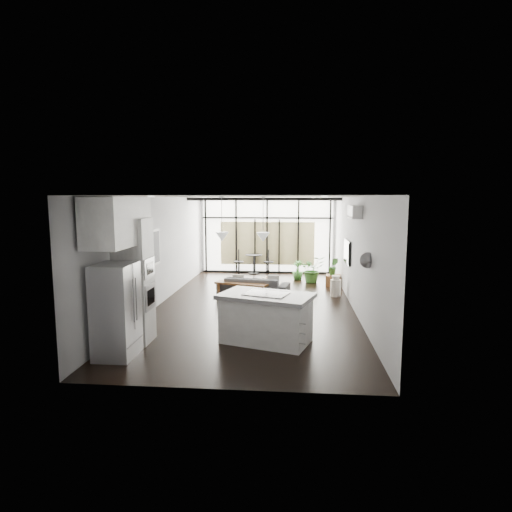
% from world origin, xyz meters
% --- Properties ---
extents(floor, '(5.00, 10.00, 0.00)m').
position_xyz_m(floor, '(0.00, 0.00, 0.00)').
color(floor, black).
rests_on(floor, ground).
extents(ceiling, '(5.00, 10.00, 0.00)m').
position_xyz_m(ceiling, '(0.00, 0.00, 2.80)').
color(ceiling, white).
rests_on(ceiling, ground).
extents(wall_left, '(0.02, 10.00, 2.80)m').
position_xyz_m(wall_left, '(-2.50, 0.00, 1.40)').
color(wall_left, silver).
rests_on(wall_left, ground).
extents(wall_right, '(0.02, 10.00, 2.80)m').
position_xyz_m(wall_right, '(2.50, 0.00, 1.40)').
color(wall_right, silver).
rests_on(wall_right, ground).
extents(wall_back, '(5.00, 0.02, 2.80)m').
position_xyz_m(wall_back, '(0.00, 5.00, 1.40)').
color(wall_back, silver).
rests_on(wall_back, ground).
extents(wall_front, '(5.00, 0.02, 2.80)m').
position_xyz_m(wall_front, '(0.00, -5.00, 1.40)').
color(wall_front, silver).
rests_on(wall_front, ground).
extents(glazing, '(5.00, 0.20, 2.80)m').
position_xyz_m(glazing, '(0.00, 4.88, 1.40)').
color(glazing, black).
rests_on(glazing, ground).
extents(skylight, '(4.70, 1.90, 0.06)m').
position_xyz_m(skylight, '(0.00, 4.00, 2.77)').
color(skylight, white).
rests_on(skylight, ceiling).
extents(neighbour_building, '(3.50, 0.02, 1.60)m').
position_xyz_m(neighbour_building, '(0.00, 4.95, 1.10)').
color(neighbour_building, beige).
rests_on(neighbour_building, ground).
extents(island, '(1.96, 1.51, 0.95)m').
position_xyz_m(island, '(0.48, -2.87, 0.47)').
color(island, white).
rests_on(island, floor).
extents(cooktop, '(0.92, 0.75, 0.01)m').
position_xyz_m(cooktop, '(0.48, -2.87, 0.95)').
color(cooktop, black).
rests_on(cooktop, island).
extents(fridge, '(0.64, 0.80, 1.65)m').
position_xyz_m(fridge, '(-2.07, -3.85, 0.82)').
color(fridge, '#98999D').
rests_on(fridge, floor).
extents(appliance_column, '(0.62, 0.65, 2.39)m').
position_xyz_m(appliance_column, '(-2.04, -3.06, 1.20)').
color(appliance_column, white).
rests_on(appliance_column, floor).
extents(upper_cabinets, '(0.62, 1.75, 0.86)m').
position_xyz_m(upper_cabinets, '(-2.12, -3.50, 2.35)').
color(upper_cabinets, white).
rests_on(upper_cabinets, wall_left).
extents(pendant_left, '(0.26, 0.26, 0.18)m').
position_xyz_m(pendant_left, '(-0.40, -2.65, 2.02)').
color(pendant_left, white).
rests_on(pendant_left, ceiling).
extents(pendant_right, '(0.26, 0.26, 0.18)m').
position_xyz_m(pendant_right, '(0.40, -2.65, 2.02)').
color(pendant_right, white).
rests_on(pendant_right, ceiling).
extents(sofa, '(2.04, 0.88, 0.77)m').
position_xyz_m(sofa, '(-0.12, 0.91, 0.39)').
color(sofa, '#464648').
rests_on(sofa, floor).
extents(console_bench, '(1.52, 0.80, 0.47)m').
position_xyz_m(console_bench, '(-0.42, 0.53, 0.24)').
color(console_bench, brown).
rests_on(console_bench, floor).
extents(pouf, '(0.58, 0.58, 0.38)m').
position_xyz_m(pouf, '(0.30, 1.86, 0.19)').
color(pouf, beige).
rests_on(pouf, floor).
extents(crate, '(0.51, 0.51, 0.35)m').
position_xyz_m(crate, '(2.25, 2.69, 0.17)').
color(crate, brown).
rests_on(crate, floor).
extents(plant_tall, '(1.09, 1.13, 0.68)m').
position_xyz_m(plant_tall, '(1.60, 3.20, 0.34)').
color(plant_tall, '#356D28').
rests_on(plant_tall, floor).
extents(plant_med, '(0.61, 0.75, 0.37)m').
position_xyz_m(plant_med, '(1.14, 3.63, 0.18)').
color(plant_med, '#356D28').
rests_on(plant_med, floor).
extents(plant_crate, '(0.35, 0.58, 0.25)m').
position_xyz_m(plant_crate, '(2.25, 2.69, 0.47)').
color(plant_crate, '#356D28').
rests_on(plant_crate, crate).
extents(milk_can, '(0.33, 0.33, 0.59)m').
position_xyz_m(milk_can, '(2.19, 1.21, 0.30)').
color(milk_can, silver).
rests_on(milk_can, floor).
extents(bistro_set, '(1.35, 0.59, 0.64)m').
position_xyz_m(bistro_set, '(-0.48, 4.65, 0.32)').
color(bistro_set, black).
rests_on(bistro_set, floor).
extents(tv, '(0.05, 1.10, 0.65)m').
position_xyz_m(tv, '(2.46, 1.00, 1.30)').
color(tv, black).
rests_on(tv, wall_right).
extents(ac_unit, '(0.22, 0.90, 0.30)m').
position_xyz_m(ac_unit, '(2.38, -0.80, 2.45)').
color(ac_unit, white).
rests_on(ac_unit, wall_right).
extents(framed_art, '(0.04, 0.70, 0.90)m').
position_xyz_m(framed_art, '(-2.47, -0.50, 1.55)').
color(framed_art, black).
rests_on(framed_art, wall_left).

